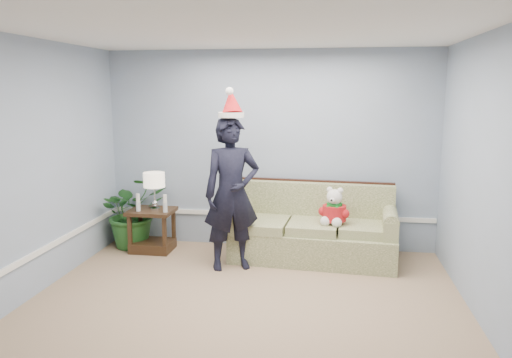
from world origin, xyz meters
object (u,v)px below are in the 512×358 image
object	(u,v)px
side_table	(152,235)
man	(232,194)
table_lamp	(154,181)
teddy_bear	(334,211)
sofa	(314,232)
houseplant	(133,211)

from	to	relation	value
side_table	man	distance (m)	1.47
table_lamp	teddy_bear	xyz separation A→B (m)	(2.38, -0.13, -0.28)
sofa	table_lamp	bearing A→B (deg)	-174.92
side_table	teddy_bear	size ratio (longest dim) A/B	1.26
side_table	houseplant	distance (m)	0.45
man	teddy_bear	distance (m)	1.30
side_table	teddy_bear	world-z (taller)	teddy_bear
side_table	houseplant	world-z (taller)	houseplant
table_lamp	houseplant	size ratio (longest dim) A/B	0.50
table_lamp	man	bearing A→B (deg)	-22.58
side_table	man	xyz separation A→B (m)	(1.20, -0.48, 0.70)
sofa	man	size ratio (longest dim) A/B	1.15
houseplant	man	distance (m)	1.70
sofa	side_table	bearing A→B (deg)	-174.99
houseplant	man	world-z (taller)	man
houseplant	man	size ratio (longest dim) A/B	0.54
side_table	teddy_bear	xyz separation A→B (m)	(2.43, -0.13, 0.46)
side_table	table_lamp	distance (m)	0.74
table_lamp	sofa	bearing A→B (deg)	1.01
table_lamp	teddy_bear	size ratio (longest dim) A/B	1.06
houseplant	teddy_bear	size ratio (longest dim) A/B	2.11
man	houseplant	bearing A→B (deg)	135.32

